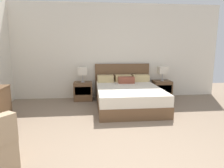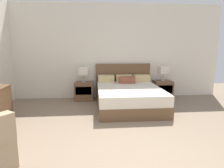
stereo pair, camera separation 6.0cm
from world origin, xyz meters
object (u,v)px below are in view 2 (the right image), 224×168
object	(u,v)px
bed	(128,95)
table_lamp_left	(83,71)
nightstand_left	(84,91)
nightstand_right	(163,89)
table_lamp_right	(164,70)

from	to	relation	value
bed	table_lamp_left	bearing A→B (deg)	147.78
nightstand_left	nightstand_right	xyz separation A→B (m)	(2.41, 0.00, 0.00)
nightstand_right	table_lamp_left	distance (m)	2.48
bed	nightstand_right	distance (m)	1.42
nightstand_left	table_lamp_left	world-z (taller)	table_lamp_left
nightstand_left	table_lamp_left	bearing A→B (deg)	90.00
nightstand_left	table_lamp_left	distance (m)	0.60
nightstand_right	table_lamp_right	bearing A→B (deg)	90.00
nightstand_right	table_lamp_left	xyz separation A→B (m)	(-2.41, 0.00, 0.60)
table_lamp_left	nightstand_right	bearing A→B (deg)	-0.03
nightstand_left	nightstand_right	bearing A→B (deg)	0.00
bed	table_lamp_right	distance (m)	1.53
bed	nightstand_left	size ratio (longest dim) A/B	3.94
nightstand_right	table_lamp_left	size ratio (longest dim) A/B	1.23
table_lamp_left	bed	bearing A→B (deg)	-32.22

